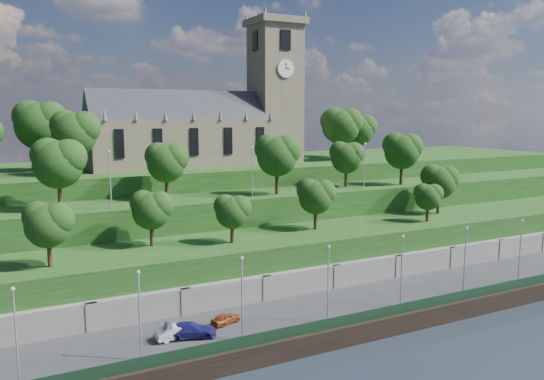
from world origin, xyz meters
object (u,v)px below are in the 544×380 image
church (209,122)px  car_right (191,330)px  car_left (226,318)px  car_middle (177,332)px

church → car_right: (-17.23, -40.79, -19.78)m
car_left → car_right: (-4.42, -1.63, 0.17)m
car_middle → car_right: size_ratio=0.83×
church → car_right: bearing=-112.9°
car_right → car_left: bearing=-52.0°
car_left → car_middle: bearing=84.9°
church → car_left: bearing=-108.1°
car_middle → car_right: car_right is taller
car_left → church: bearing=-36.2°
car_middle → car_right: (1.31, -0.31, 0.04)m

